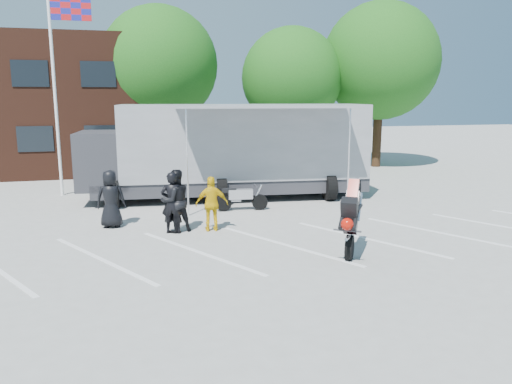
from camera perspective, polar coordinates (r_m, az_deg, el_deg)
name	(u,v)px	position (r m, az deg, el deg)	size (l,w,h in m)	color
ground	(292,257)	(12.62, 4.09, -7.43)	(100.00, 100.00, 0.00)	#A6A6A0
parking_bay_lines	(280,246)	(13.53, 2.73, -6.13)	(18.00, 5.00, 0.01)	white
office_building	(5,105)	(29.98, -26.74, 8.84)	(18.00, 8.00, 7.00)	#422015
flagpole	(60,68)	(21.50, -21.49, 13.05)	(1.61, 0.12, 8.00)	white
tree_left	(159,65)	(27.46, -11.00, 14.02)	(6.12, 6.12, 8.64)	#382314
tree_mid	(292,78)	(27.82, 4.11, 12.86)	(5.44, 5.44, 7.68)	#382314
tree_right	(380,61)	(29.40, 14.03, 14.28)	(6.46, 6.46, 9.12)	#382314
transporter_truck	(232,198)	(19.84, -2.76, -0.66)	(11.51, 5.54, 3.66)	#94959C
parked_motorcycle	(242,210)	(17.62, -1.62, -2.13)	(0.63, 1.88, 0.98)	#BBBAC0
stunt_bike_rider	(353,252)	(13.26, 11.00, -6.70)	(0.84, 1.79, 2.11)	black
spectator_leather_a	(111,199)	(15.84, -16.26, -0.74)	(0.87, 0.57, 1.78)	black
spectator_leather_b	(172,203)	(14.74, -9.53, -1.21)	(0.67, 0.44, 1.82)	black
spectator_leather_c	(176,201)	(14.85, -9.17, -1.02)	(0.91, 0.71, 1.87)	black
spectator_hivis	(212,204)	(14.85, -5.06, -1.37)	(0.96, 0.40, 1.64)	yellow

